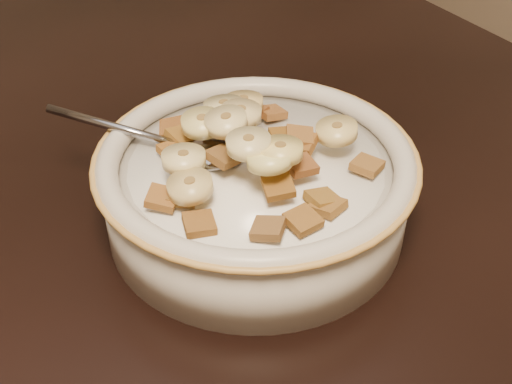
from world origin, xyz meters
name	(u,v)px	position (x,y,z in m)	size (l,w,h in m)	color
cereal_bowl	(256,195)	(0.27, -0.12, 0.78)	(0.23, 0.23, 0.06)	beige
milk	(256,166)	(0.27, -0.12, 0.81)	(0.19, 0.19, 0.00)	white
spoon	(209,153)	(0.25, -0.10, 0.81)	(0.04, 0.06, 0.01)	gray
cereal_square_0	(301,165)	(0.29, -0.15, 0.82)	(0.02, 0.02, 0.01)	brown
cereal_square_1	(323,199)	(0.29, -0.18, 0.81)	(0.02, 0.02, 0.01)	brown
cereal_square_2	(367,165)	(0.34, -0.17, 0.81)	(0.02, 0.02, 0.01)	#9A672F
cereal_square_3	(253,112)	(0.30, -0.07, 0.81)	(0.02, 0.02, 0.01)	brown
cereal_square_4	(302,144)	(0.31, -0.13, 0.82)	(0.02, 0.02, 0.01)	brown
cereal_square_5	(300,137)	(0.31, -0.13, 0.82)	(0.02, 0.02, 0.01)	brown
cereal_square_6	(181,196)	(0.21, -0.14, 0.81)	(0.02, 0.02, 0.01)	brown
cereal_square_7	(223,157)	(0.25, -0.12, 0.82)	(0.02, 0.02, 0.01)	brown
cereal_square_8	(303,220)	(0.27, -0.20, 0.81)	(0.02, 0.02, 0.01)	brown
cereal_square_9	(173,128)	(0.24, -0.05, 0.81)	(0.02, 0.02, 0.01)	brown
cereal_square_10	(264,151)	(0.27, -0.14, 0.83)	(0.02, 0.02, 0.01)	brown
cereal_square_11	(268,228)	(0.24, -0.19, 0.81)	(0.02, 0.02, 0.01)	brown
cereal_square_12	(174,150)	(0.22, -0.09, 0.81)	(0.02, 0.02, 0.01)	#985D1D
cereal_square_13	(328,206)	(0.29, -0.19, 0.81)	(0.02, 0.02, 0.01)	brown
cereal_square_14	(182,136)	(0.24, -0.07, 0.82)	(0.02, 0.02, 0.01)	brown
cereal_square_15	(162,198)	(0.20, -0.14, 0.81)	(0.02, 0.02, 0.01)	brown
cereal_square_16	(284,136)	(0.30, -0.12, 0.82)	(0.02, 0.02, 0.01)	brown
cereal_square_17	(220,127)	(0.26, -0.08, 0.82)	(0.02, 0.02, 0.01)	brown
cereal_square_18	(189,126)	(0.25, -0.06, 0.81)	(0.02, 0.02, 0.01)	brown
cereal_square_19	(199,224)	(0.21, -0.17, 0.81)	(0.02, 0.02, 0.01)	brown
cereal_square_20	(236,124)	(0.28, -0.09, 0.82)	(0.02, 0.02, 0.01)	#9C662B
cereal_square_21	(271,112)	(0.32, -0.07, 0.81)	(0.02, 0.02, 0.01)	#9A602D
cereal_square_22	(278,186)	(0.27, -0.17, 0.82)	(0.02, 0.02, 0.01)	brown
banana_slice_0	(241,114)	(0.28, -0.09, 0.83)	(0.03, 0.03, 0.01)	#F3D48D
banana_slice_1	(202,123)	(0.25, -0.09, 0.83)	(0.03, 0.03, 0.01)	#F4D98E
banana_slice_2	(269,159)	(0.27, -0.16, 0.84)	(0.03, 0.03, 0.01)	#E5D976
banana_slice_3	(190,186)	(0.21, -0.14, 0.82)	(0.03, 0.03, 0.01)	#D3B96E
banana_slice_4	(337,131)	(0.33, -0.14, 0.83)	(0.03, 0.03, 0.01)	tan
banana_slice_5	(280,151)	(0.28, -0.15, 0.84)	(0.03, 0.03, 0.01)	#F1CA78
banana_slice_6	(184,159)	(0.22, -0.12, 0.83)	(0.03, 0.03, 0.01)	#DEC385
banana_slice_7	(224,107)	(0.27, -0.07, 0.83)	(0.03, 0.03, 0.01)	beige
banana_slice_8	(249,144)	(0.26, -0.14, 0.84)	(0.03, 0.03, 0.01)	beige
banana_slice_9	(244,103)	(0.29, -0.06, 0.82)	(0.03, 0.03, 0.01)	#FCD679
banana_slice_10	(226,122)	(0.26, -0.10, 0.84)	(0.03, 0.03, 0.01)	#FFE898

